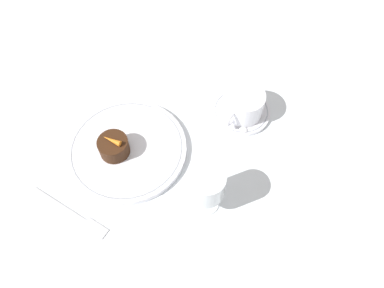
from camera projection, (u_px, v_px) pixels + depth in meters
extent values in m
plane|color=white|center=(144.00, 149.00, 0.83)|extent=(3.00, 3.00, 0.00)
cylinder|color=white|center=(127.00, 149.00, 0.82)|extent=(0.26, 0.26, 0.01)
torus|color=#999EA8|center=(127.00, 148.00, 0.82)|extent=(0.24, 0.24, 0.00)
cylinder|color=white|center=(241.00, 112.00, 0.88)|extent=(0.14, 0.14, 0.01)
torus|color=#999EA8|center=(241.00, 111.00, 0.87)|extent=(0.13, 0.13, 0.00)
cylinder|color=white|center=(244.00, 104.00, 0.84)|extent=(0.09, 0.09, 0.06)
cylinder|color=brown|center=(244.00, 103.00, 0.84)|extent=(0.08, 0.08, 0.05)
torus|color=white|center=(231.00, 119.00, 0.82)|extent=(0.03, 0.01, 0.04)
cube|color=silver|center=(224.00, 115.00, 0.86)|extent=(0.02, 0.09, 0.00)
ellipsoid|color=silver|center=(243.00, 129.00, 0.84)|extent=(0.02, 0.02, 0.00)
cylinder|color=silver|center=(205.00, 202.00, 0.76)|extent=(0.06, 0.06, 0.01)
cylinder|color=silver|center=(206.00, 197.00, 0.74)|extent=(0.01, 0.01, 0.05)
cylinder|color=silver|center=(207.00, 185.00, 0.69)|extent=(0.07, 0.07, 0.06)
cylinder|color=#470A14|center=(206.00, 187.00, 0.70)|extent=(0.06, 0.06, 0.03)
cube|color=silver|center=(59.00, 205.00, 0.76)|extent=(0.02, 0.14, 0.01)
cube|color=silver|center=(95.00, 228.00, 0.73)|extent=(0.03, 0.05, 0.01)
cylinder|color=#381E0F|center=(114.00, 147.00, 0.79)|extent=(0.07, 0.07, 0.04)
cone|color=orange|center=(112.00, 140.00, 0.77)|extent=(0.02, 0.04, 0.01)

